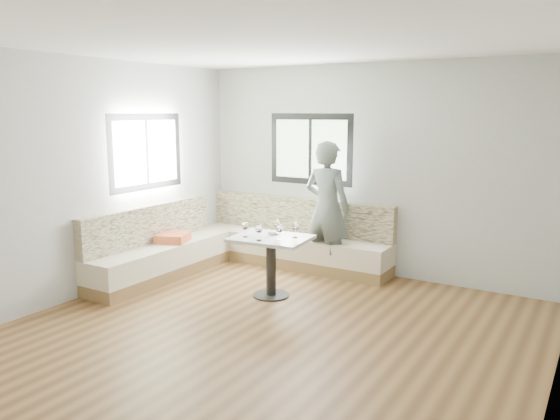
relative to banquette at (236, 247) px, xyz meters
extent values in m
cube|color=brown|center=(1.59, -1.63, -0.33)|extent=(5.00, 5.00, 0.01)
cube|color=white|center=(1.59, -1.63, 2.47)|extent=(5.00, 5.00, 0.01)
cube|color=#B7B7B2|center=(1.59, 0.87, 1.07)|extent=(5.00, 0.01, 2.80)
cube|color=#B7B7B2|center=(1.59, -4.13, 1.07)|extent=(5.00, 0.01, 2.80)
cube|color=#B7B7B2|center=(-0.91, -1.63, 1.07)|extent=(0.01, 5.00, 2.80)
cube|color=black|center=(0.69, 0.86, 1.32)|extent=(1.30, 0.02, 1.00)
cube|color=black|center=(-0.90, -0.73, 1.32)|extent=(0.02, 1.30, 1.00)
cube|color=brown|center=(0.54, 0.59, -0.25)|extent=(2.90, 0.55, 0.16)
cube|color=beige|center=(0.54, 0.59, -0.03)|extent=(2.90, 0.55, 0.29)
cube|color=beige|center=(0.54, 0.80, 0.37)|extent=(2.90, 0.14, 0.50)
cube|color=brown|center=(-0.64, -0.81, -0.25)|extent=(0.55, 2.25, 0.16)
cube|color=beige|center=(-0.64, -0.81, -0.03)|extent=(0.55, 2.25, 0.29)
cube|color=beige|center=(-0.84, -0.81, 0.37)|extent=(0.14, 2.25, 0.50)
cube|color=#DB644F|center=(-0.61, -0.61, 0.18)|extent=(0.50, 0.50, 0.12)
cylinder|color=black|center=(1.00, -0.67, -0.32)|extent=(0.43, 0.43, 0.02)
cylinder|color=black|center=(1.00, -0.67, 0.01)|extent=(0.12, 0.12, 0.69)
cube|color=silver|center=(1.00, -0.67, 0.37)|extent=(0.94, 0.77, 0.04)
imported|color=slate|center=(1.15, 0.48, 0.57)|extent=(0.69, 0.49, 1.81)
cylinder|color=white|center=(0.94, -0.56, 0.41)|extent=(0.10, 0.10, 0.04)
sphere|color=black|center=(0.95, -0.55, 0.42)|extent=(0.02, 0.02, 0.02)
sphere|color=black|center=(0.93, -0.55, 0.42)|extent=(0.02, 0.02, 0.02)
sphere|color=black|center=(0.94, -0.57, 0.42)|extent=(0.02, 0.02, 0.02)
cylinder|color=white|center=(0.74, -0.83, 0.40)|extent=(0.06, 0.06, 0.01)
cylinder|color=white|center=(0.74, -0.83, 0.44)|extent=(0.01, 0.01, 0.08)
ellipsoid|color=white|center=(0.74, -0.83, 0.53)|extent=(0.08, 0.08, 0.10)
cylinder|color=#4C0619|center=(0.74, -0.83, 0.51)|extent=(0.06, 0.06, 0.02)
cylinder|color=white|center=(0.98, -0.90, 0.40)|extent=(0.06, 0.06, 0.01)
cylinder|color=white|center=(0.98, -0.90, 0.44)|extent=(0.01, 0.01, 0.08)
ellipsoid|color=white|center=(0.98, -0.90, 0.53)|extent=(0.08, 0.08, 0.10)
cylinder|color=#4C0619|center=(0.98, -0.90, 0.51)|extent=(0.06, 0.06, 0.02)
cylinder|color=white|center=(1.17, -0.76, 0.40)|extent=(0.06, 0.06, 0.01)
cylinder|color=white|center=(1.17, -0.76, 0.44)|extent=(0.01, 0.01, 0.08)
ellipsoid|color=white|center=(1.17, -0.76, 0.53)|extent=(0.08, 0.08, 0.10)
cylinder|color=#4C0619|center=(1.17, -0.76, 0.51)|extent=(0.06, 0.06, 0.02)
cylinder|color=white|center=(0.99, -0.54, 0.40)|extent=(0.06, 0.06, 0.01)
cylinder|color=white|center=(0.99, -0.54, 0.44)|extent=(0.01, 0.01, 0.08)
ellipsoid|color=white|center=(0.99, -0.54, 0.53)|extent=(0.08, 0.08, 0.10)
cylinder|color=#4C0619|center=(0.99, -0.54, 0.51)|extent=(0.06, 0.06, 0.02)
cylinder|color=white|center=(1.26, -0.55, 0.40)|extent=(0.06, 0.06, 0.01)
cylinder|color=white|center=(1.26, -0.55, 0.44)|extent=(0.01, 0.01, 0.08)
ellipsoid|color=white|center=(1.26, -0.55, 0.53)|extent=(0.08, 0.08, 0.10)
cylinder|color=#4C0619|center=(1.26, -0.55, 0.51)|extent=(0.06, 0.06, 0.02)
camera|label=1|loc=(4.35, -5.93, 1.84)|focal=35.00mm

